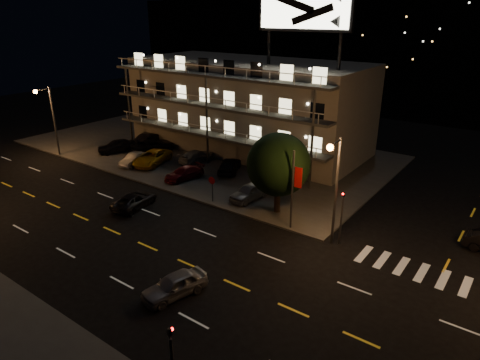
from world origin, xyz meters
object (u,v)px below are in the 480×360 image
Objects in this scene: road_car_east at (175,285)px; lot_car_4 at (249,192)px; tree at (278,166)px; road_car_west at (134,200)px; lot_car_7 at (197,156)px; lot_car_2 at (152,158)px.

lot_car_4 is at bearing 121.40° from road_car_east.
lot_car_4 is (-3.28, 0.73, -3.32)m from tree.
road_car_east is at bearing 139.03° from road_car_west.
lot_car_4 is 11.63m from lot_car_7.
tree reaches higher than lot_car_2.
tree is 1.66× the size of road_car_east.
lot_car_2 is at bearing -61.22° from road_car_west.
lot_car_2 is at bearing 47.72° from lot_car_7.
road_car_east is (4.25, -13.86, -0.16)m from lot_car_4.
lot_car_2 is 1.18× the size of road_car_west.
road_car_east is 0.91× the size of road_car_west.
lot_car_2 reaches higher than road_car_west.
road_car_west is (-7.24, -6.96, -0.23)m from lot_car_4.
lot_car_4 is 14.50m from road_car_east.
lot_car_2 is at bearing 172.88° from tree.
lot_car_7 reaches higher than road_car_west.
road_car_east is at bearing -54.21° from lot_car_2.
road_car_west is (-10.52, -6.23, -3.55)m from tree.
lot_car_7 is (-13.82, 5.63, -3.35)m from tree.
lot_car_4 is 1.01× the size of road_car_east.
tree reaches higher than lot_car_7.
tree is 1.51× the size of road_car_west.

